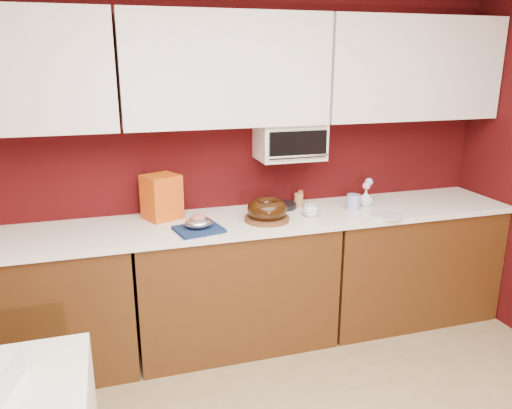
{
  "coord_description": "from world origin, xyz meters",
  "views": [
    {
      "loc": [
        -0.76,
        -1.1,
        1.92
      ],
      "look_at": [
        0.13,
        1.84,
        1.02
      ],
      "focal_mm": 35.0,
      "sensor_mm": 36.0,
      "label": 1
    }
  ],
  "objects": [
    {
      "name": "wall_back",
      "position": [
        0.0,
        2.25,
        1.25
      ],
      "size": [
        4.0,
        0.02,
        2.5
      ],
      "primitive_type": "cube",
      "color": "#390708",
      "rests_on": "floor"
    },
    {
      "name": "base_cabinet_left",
      "position": [
        -1.33,
        1.94,
        0.43
      ],
      "size": [
        1.31,
        0.58,
        0.86
      ],
      "primitive_type": "cube",
      "color": "#46270E",
      "rests_on": "floor"
    },
    {
      "name": "base_cabinet_center",
      "position": [
        0.0,
        1.94,
        0.43
      ],
      "size": [
        1.31,
        0.58,
        0.86
      ],
      "primitive_type": "cube",
      "color": "#46270E",
      "rests_on": "floor"
    },
    {
      "name": "base_cabinet_right",
      "position": [
        1.33,
        1.94,
        0.43
      ],
      "size": [
        1.31,
        0.58,
        0.86
      ],
      "primitive_type": "cube",
      "color": "#46270E",
      "rests_on": "floor"
    },
    {
      "name": "countertop",
      "position": [
        0.0,
        1.94,
        0.88
      ],
      "size": [
        4.0,
        0.62,
        0.04
      ],
      "primitive_type": "cube",
      "color": "white",
      "rests_on": "base_cabinet_center"
    },
    {
      "name": "upper_cabinet_center",
      "position": [
        0.0,
        2.08,
        1.85
      ],
      "size": [
        1.31,
        0.33,
        0.7
      ],
      "primitive_type": "cube",
      "color": "white",
      "rests_on": "wall_back"
    },
    {
      "name": "upper_cabinet_right",
      "position": [
        1.33,
        2.08,
        1.85
      ],
      "size": [
        1.31,
        0.33,
        0.7
      ],
      "primitive_type": "cube",
      "color": "white",
      "rests_on": "wall_back"
    },
    {
      "name": "toaster_oven",
      "position": [
        0.45,
        2.1,
        1.38
      ],
      "size": [
        0.45,
        0.3,
        0.25
      ],
      "primitive_type": "cube",
      "color": "white",
      "rests_on": "upper_cabinet_center"
    },
    {
      "name": "toaster_oven_door",
      "position": [
        0.45,
        1.94,
        1.38
      ],
      "size": [
        0.4,
        0.02,
        0.18
      ],
      "primitive_type": "cube",
      "color": "black",
      "rests_on": "toaster_oven"
    },
    {
      "name": "toaster_oven_handle",
      "position": [
        0.45,
        1.93,
        1.3
      ],
      "size": [
        0.42,
        0.02,
        0.02
      ],
      "primitive_type": "cylinder",
      "rotation": [
        0.0,
        1.57,
        0.0
      ],
      "color": "silver",
      "rests_on": "toaster_oven"
    },
    {
      "name": "cake_base",
      "position": [
        0.21,
        1.85,
        0.91
      ],
      "size": [
        0.3,
        0.3,
        0.03
      ],
      "primitive_type": "cylinder",
      "rotation": [
        0.0,
        0.0,
        0.04
      ],
      "color": "brown",
      "rests_on": "countertop"
    },
    {
      "name": "bundt_cake",
      "position": [
        0.21,
        1.85,
        0.98
      ],
      "size": [
        0.33,
        0.33,
        0.11
      ],
      "primitive_type": "torus",
      "rotation": [
        0.0,
        0.0,
        -0.33
      ],
      "color": "black",
      "rests_on": "cake_base"
    },
    {
      "name": "navy_towel",
      "position": [
        -0.26,
        1.78,
        0.91
      ],
      "size": [
        0.32,
        0.28,
        0.02
      ],
      "primitive_type": "cube",
      "rotation": [
        0.0,
        0.0,
        0.21
      ],
      "color": "#132549",
      "rests_on": "countertop"
    },
    {
      "name": "foil_ham_nest",
      "position": [
        -0.26,
        1.78,
        0.96
      ],
      "size": [
        0.2,
        0.18,
        0.06
      ],
      "primitive_type": "ellipsoid",
      "rotation": [
        0.0,
        0.0,
        0.24
      ],
      "color": "silver",
      "rests_on": "navy_towel"
    },
    {
      "name": "roasted_ham",
      "position": [
        -0.26,
        1.78,
        0.98
      ],
      "size": [
        0.11,
        0.11,
        0.06
      ],
      "primitive_type": "ellipsoid",
      "rotation": [
        0.0,
        0.0,
        0.39
      ],
      "color": "#AC604E",
      "rests_on": "foil_ham_nest"
    },
    {
      "name": "pandoro_box",
      "position": [
        -0.44,
        2.1,
        1.05
      ],
      "size": [
        0.28,
        0.27,
        0.29
      ],
      "primitive_type": "cube",
      "rotation": [
        0.0,
        0.0,
        0.43
      ],
      "color": "#AC2B0B",
      "rests_on": "countertop"
    },
    {
      "name": "dark_pan",
      "position": [
        0.4,
        2.1,
        0.92
      ],
      "size": [
        0.23,
        0.23,
        0.03
      ],
      "primitive_type": "cylinder",
      "rotation": [
        0.0,
        0.0,
        -0.16
      ],
      "color": "black",
      "rests_on": "countertop"
    },
    {
      "name": "coffee_mug",
      "position": [
        0.51,
        1.85,
        0.95
      ],
      "size": [
        0.12,
        0.12,
        0.1
      ],
      "primitive_type": "imported",
      "rotation": [
        0.0,
        0.0,
        0.84
      ],
      "color": "silver",
      "rests_on": "countertop"
    },
    {
      "name": "blue_jar",
      "position": [
        0.86,
        1.92,
        0.95
      ],
      "size": [
        0.12,
        0.12,
        0.11
      ],
      "primitive_type": "cylinder",
      "rotation": [
        0.0,
        0.0,
        -0.43
      ],
      "color": "#1C3B9B",
      "rests_on": "countertop"
    },
    {
      "name": "flower_vase",
      "position": [
        0.99,
        1.98,
        0.96
      ],
      "size": [
        0.1,
        0.1,
        0.13
      ],
      "primitive_type": "imported",
      "rotation": [
        0.0,
        0.0,
        -0.14
      ],
      "color": "silver",
      "rests_on": "countertop"
    },
    {
      "name": "flower_pink",
      "position": [
        0.99,
        1.98,
        1.05
      ],
      "size": [
        0.05,
        0.05,
        0.05
      ],
      "primitive_type": "sphere",
      "color": "pink",
      "rests_on": "flower_vase"
    },
    {
      "name": "flower_blue",
      "position": [
        1.02,
        2.0,
        1.07
      ],
      "size": [
        0.06,
        0.06,
        0.06
      ],
      "primitive_type": "sphere",
      "color": "#8CBFE0",
      "rests_on": "flower_vase"
    },
    {
      "name": "china_plate",
      "position": [
        1.01,
        1.71,
        0.91
      ],
      "size": [
        0.28,
        0.28,
        0.01
      ],
      "primitive_type": "cylinder",
      "rotation": [
        0.0,
        0.0,
        -0.4
      ],
      "color": "silver",
      "rests_on": "countertop"
    },
    {
      "name": "amber_bottle",
      "position": [
        0.55,
        2.13,
        0.95
      ],
      "size": [
        0.04,
        0.04,
        0.11
      ],
      "primitive_type": "cylinder",
      "rotation": [
        0.0,
        0.0,
        -0.24
      ],
      "color": "#924A1A",
      "rests_on": "countertop"
    },
    {
      "name": "paper_cup",
      "position": [
        0.53,
        2.1,
        0.95
      ],
      "size": [
        0.08,
        0.08,
        0.09
      ],
      "primitive_type": "cylinder",
      "rotation": [
        0.0,
        0.0,
        -0.34
      ],
      "color": "#9A6D46",
      "rests_on": "countertop"
    }
  ]
}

